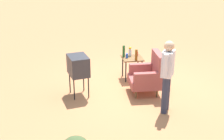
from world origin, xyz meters
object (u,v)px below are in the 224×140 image
object	(u,v)px
tv_on_stand	(78,66)
person_standing	(167,72)
bottle_tall_amber	(136,55)
soda_can_red	(137,54)
side_table	(132,61)
soda_can_blue	(127,56)
bottle_wine_green	(124,51)
armchair	(149,75)
flower_vase	(130,51)

from	to	relation	value
tv_on_stand	person_standing	xyz separation A→B (m)	(1.12, 1.86, 0.16)
tv_on_stand	bottle_tall_amber	bearing A→B (deg)	110.91
person_standing	bottle_tall_amber	distance (m)	1.76
bottle_tall_amber	soda_can_red	bearing A→B (deg)	163.39
tv_on_stand	soda_can_red	distance (m)	1.94
side_table	bottle_tall_amber	xyz separation A→B (m)	(0.23, 0.05, 0.24)
soda_can_blue	bottle_tall_amber	world-z (taller)	bottle_tall_amber
tv_on_stand	soda_can_blue	world-z (taller)	tv_on_stand
bottle_wine_green	person_standing	bearing A→B (deg)	14.78
soda_can_red	armchair	bearing A→B (deg)	2.45
side_table	tv_on_stand	world-z (taller)	tv_on_stand
person_standing	bottle_wine_green	bearing A→B (deg)	-165.22
armchair	soda_can_blue	distance (m)	1.07
soda_can_blue	bottle_tall_amber	distance (m)	0.32
tv_on_stand	soda_can_red	world-z (taller)	tv_on_stand
soda_can_blue	bottle_tall_amber	xyz separation A→B (m)	(0.23, 0.21, 0.09)
armchair	person_standing	bearing A→B (deg)	7.10
bottle_wine_green	flower_vase	distance (m)	0.21
side_table	tv_on_stand	size ratio (longest dim) A/B	0.60
armchair	side_table	size ratio (longest dim) A/B	1.71
bottle_wine_green	soda_can_red	bearing A→B (deg)	90.45
person_standing	bottle_wine_green	world-z (taller)	person_standing
person_standing	flower_vase	xyz separation A→B (m)	(-2.14, -0.35, -0.17)
person_standing	armchair	bearing A→B (deg)	-172.90
soda_can_red	flower_vase	distance (m)	0.21
bottle_tall_amber	person_standing	bearing A→B (deg)	8.92
tv_on_stand	armchair	bearing A→B (deg)	84.98
bottle_wine_green	bottle_tall_amber	world-z (taller)	bottle_wine_green
person_standing	soda_can_blue	distance (m)	2.03
flower_vase	soda_can_blue	bearing A→B (deg)	-35.76
side_table	soda_can_red	distance (m)	0.25
armchair	tv_on_stand	bearing A→B (deg)	-95.02
bottle_tall_amber	flower_vase	size ratio (longest dim) A/B	1.13
tv_on_stand	soda_can_blue	bearing A→B (deg)	121.31
tv_on_stand	soda_can_red	xyz separation A→B (m)	(-0.95, 1.69, -0.10)
flower_vase	person_standing	bearing A→B (deg)	9.18
person_standing	bottle_tall_amber	bearing A→B (deg)	-171.08
armchair	flower_vase	size ratio (longest dim) A/B	4.00
armchair	person_standing	distance (m)	1.07
side_table	tv_on_stand	xyz separation A→B (m)	(0.83, -1.53, 0.25)
tv_on_stand	bottle_tall_amber	world-z (taller)	tv_on_stand
flower_vase	side_table	bearing A→B (deg)	6.32
tv_on_stand	bottle_wine_green	xyz separation A→B (m)	(-0.95, 1.31, -0.00)
bottle_wine_green	flower_vase	bearing A→B (deg)	109.91
bottle_wine_green	soda_can_blue	bearing A→B (deg)	32.45
tv_on_stand	bottle_wine_green	world-z (taller)	tv_on_stand
tv_on_stand	bottle_tall_amber	distance (m)	1.70
tv_on_stand	bottle_tall_amber	size ratio (longest dim) A/B	3.43
armchair	soda_can_blue	size ratio (longest dim) A/B	8.69
soda_can_red	soda_can_blue	bearing A→B (deg)	-70.06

